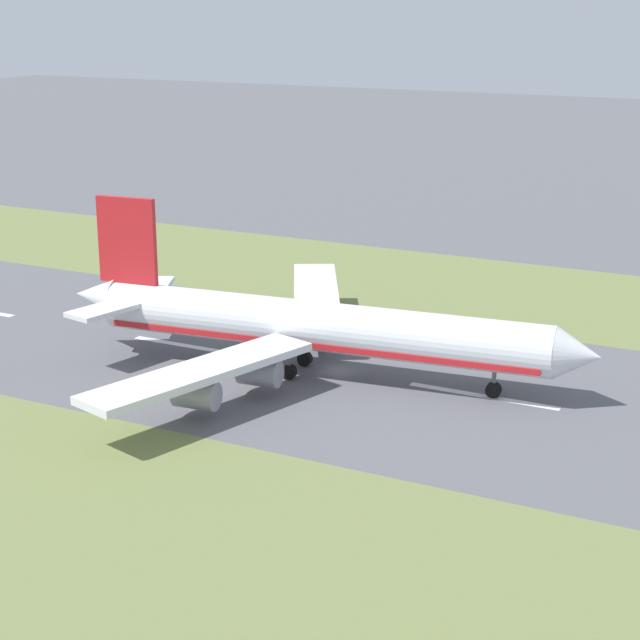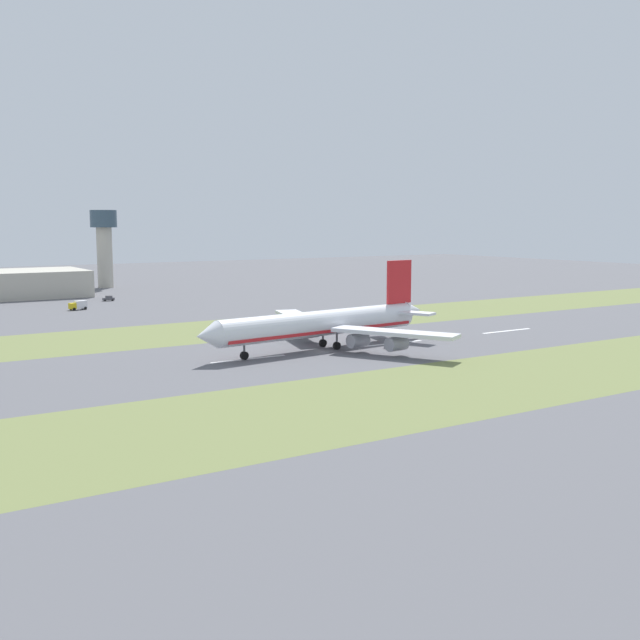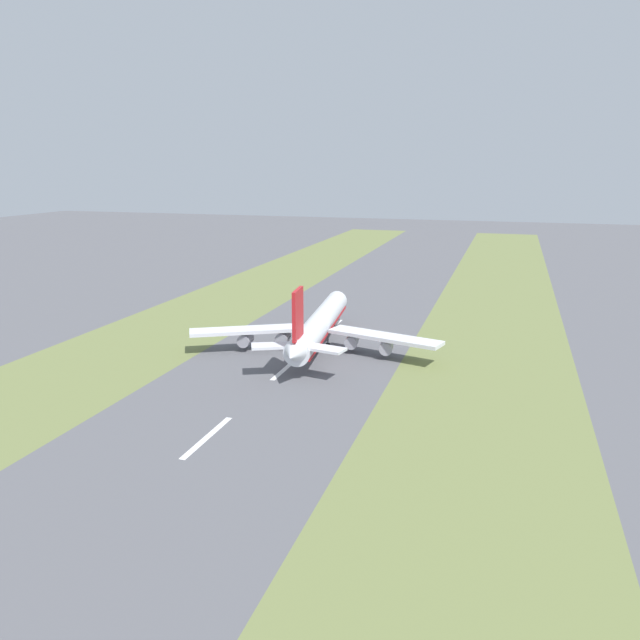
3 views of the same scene
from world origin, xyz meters
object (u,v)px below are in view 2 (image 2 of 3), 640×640
(airplane_main_jet, at_px, (326,323))
(apron_car, at_px, (109,298))
(service_truck, at_px, (78,305))
(control_tower, at_px, (104,240))

(airplane_main_jet, relative_size, apron_car, 14.76)
(airplane_main_jet, bearing_deg, service_truck, 14.01)
(airplane_main_jet, xyz_separation_m, control_tower, (196.49, -6.42, 15.87))
(control_tower, bearing_deg, apron_car, 164.18)
(control_tower, xyz_separation_m, service_truck, (-83.53, 34.61, -20.22))
(service_truck, height_order, apron_car, service_truck)
(airplane_main_jet, distance_m, apron_car, 137.34)
(airplane_main_jet, xyz_separation_m, service_truck, (112.96, 28.19, -4.36))
(service_truck, bearing_deg, apron_car, -36.55)
(airplane_main_jet, height_order, apron_car, airplane_main_jet)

